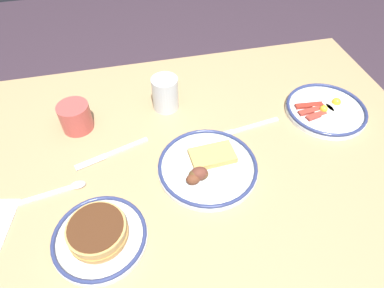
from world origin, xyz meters
TOP-DOWN VIEW (x-y plane):
  - ground_plane at (0.00, 0.00)m, footprint 6.00×6.00m
  - dining_table at (0.00, 0.00)m, footprint 1.47×0.96m
  - plate_near_main at (-0.48, -0.06)m, footprint 0.26×0.26m
  - plate_center_pancakes at (0.26, 0.23)m, footprint 0.22×0.22m
  - plate_far_companion at (-0.04, 0.08)m, footprint 0.28×0.28m
  - coffee_mug at (0.31, -0.18)m, footprint 0.09×0.12m
  - drinking_glass at (0.02, -0.21)m, footprint 0.08×0.08m
  - fork_near at (-0.22, -0.05)m, footprint 0.19×0.04m
  - butter_knife at (0.21, -0.04)m, footprint 0.22×0.08m
  - tea_spoon at (0.36, 0.06)m, footprint 0.20×0.05m

SIDE VIEW (x-z plane):
  - ground_plane at x=0.00m, z-range 0.00..0.00m
  - dining_table at x=0.00m, z-range 0.31..1.07m
  - butter_knife at x=0.21m, z-range 0.76..0.76m
  - fork_near at x=-0.22m, z-range 0.76..0.76m
  - tea_spoon at x=0.36m, z-range 0.75..0.77m
  - plate_near_main at x=-0.48m, z-range 0.75..0.79m
  - plate_far_companion at x=-0.04m, z-range 0.75..0.80m
  - plate_center_pancakes at x=0.26m, z-range 0.75..0.81m
  - coffee_mug at x=0.31m, z-range 0.76..0.84m
  - drinking_glass at x=0.02m, z-range 0.75..0.86m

